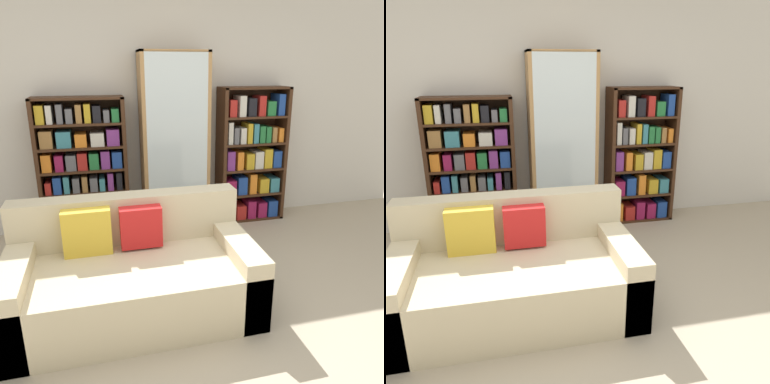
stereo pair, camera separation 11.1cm
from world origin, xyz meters
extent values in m
plane|color=tan|center=(0.00, 0.00, 0.00)|extent=(16.00, 16.00, 0.00)
cube|color=beige|center=(0.00, 2.37, 1.35)|extent=(6.44, 0.06, 2.70)
cube|color=beige|center=(-0.55, 0.56, 0.22)|extent=(1.81, 0.95, 0.44)
cube|color=beige|center=(-0.55, 0.94, 0.64)|extent=(1.81, 0.20, 0.40)
cube|color=beige|center=(-1.35, 0.56, 0.28)|extent=(0.20, 0.95, 0.56)
cube|color=beige|center=(0.26, 0.56, 0.28)|extent=(0.20, 0.95, 0.56)
cube|color=gold|center=(-0.87, 0.78, 0.62)|extent=(0.36, 0.12, 0.36)
cube|color=red|center=(-0.46, 0.78, 0.62)|extent=(0.32, 0.12, 0.32)
cube|color=#3D2314|center=(-1.35, 2.16, 0.76)|extent=(0.04, 0.32, 1.52)
cube|color=#3D2314|center=(-0.46, 2.16, 0.76)|extent=(0.04, 0.32, 1.52)
cube|color=#3D2314|center=(-0.90, 2.16, 1.51)|extent=(0.93, 0.32, 0.02)
cube|color=#3D2314|center=(-0.90, 2.16, 0.01)|extent=(0.93, 0.32, 0.02)
cube|color=#3D2314|center=(-0.90, 2.31, 0.76)|extent=(0.93, 0.01, 1.52)
cube|color=#3D2314|center=(-0.90, 2.16, 0.27)|extent=(0.85, 0.32, 0.02)
cube|color=#3D2314|center=(-0.90, 2.16, 0.52)|extent=(0.85, 0.32, 0.02)
cube|color=#3D2314|center=(-0.90, 2.16, 0.76)|extent=(0.85, 0.32, 0.02)
cube|color=#3D2314|center=(-0.90, 2.16, 1.01)|extent=(0.85, 0.32, 0.02)
cube|color=#3D2314|center=(-0.90, 2.16, 1.25)|extent=(0.85, 0.32, 0.02)
cube|color=orange|center=(-1.27, 2.15, 0.10)|extent=(0.07, 0.24, 0.15)
cube|color=#1E4293|center=(-1.17, 2.15, 0.10)|extent=(0.09, 0.24, 0.15)
cube|color=beige|center=(-1.06, 2.15, 0.11)|extent=(0.06, 0.24, 0.18)
cube|color=olive|center=(-0.96, 2.15, 0.11)|extent=(0.07, 0.24, 0.18)
cube|color=gold|center=(-0.85, 2.15, 0.10)|extent=(0.06, 0.24, 0.16)
cube|color=teal|center=(-0.75, 2.15, 0.10)|extent=(0.07, 0.24, 0.16)
cube|color=black|center=(-0.64, 2.15, 0.12)|extent=(0.06, 0.24, 0.19)
cube|color=beige|center=(-0.54, 2.15, 0.11)|extent=(0.07, 0.24, 0.17)
cube|color=black|center=(-1.27, 2.15, 0.38)|extent=(0.09, 0.24, 0.19)
cube|color=#7A3384|center=(-1.16, 2.15, 0.35)|extent=(0.07, 0.24, 0.15)
cube|color=teal|center=(-1.06, 2.15, 0.36)|extent=(0.07, 0.24, 0.16)
cube|color=gold|center=(-0.96, 2.15, 0.35)|extent=(0.07, 0.24, 0.14)
cube|color=gold|center=(-0.85, 2.15, 0.35)|extent=(0.07, 0.24, 0.13)
cube|color=black|center=(-0.75, 2.15, 0.35)|extent=(0.08, 0.24, 0.14)
cube|color=#8E1947|center=(-0.65, 2.15, 0.36)|extent=(0.08, 0.24, 0.16)
cube|color=beige|center=(-0.54, 2.15, 0.37)|extent=(0.07, 0.24, 0.18)
cube|color=#AD231E|center=(-1.28, 2.15, 0.59)|extent=(0.06, 0.24, 0.13)
cube|color=#1E4293|center=(-1.18, 2.15, 0.62)|extent=(0.08, 0.24, 0.18)
cube|color=teal|center=(-1.09, 2.15, 0.62)|extent=(0.06, 0.24, 0.18)
cube|color=#5B5B60|center=(-0.99, 2.15, 0.61)|extent=(0.07, 0.24, 0.16)
cube|color=olive|center=(-0.90, 2.15, 0.61)|extent=(0.06, 0.24, 0.17)
cube|color=#5B5B60|center=(-0.81, 2.15, 0.60)|extent=(0.08, 0.24, 0.15)
cube|color=teal|center=(-0.72, 2.15, 0.60)|extent=(0.06, 0.24, 0.14)
cube|color=#7A3384|center=(-0.63, 2.15, 0.62)|extent=(0.06, 0.24, 0.19)
cube|color=black|center=(-0.54, 2.15, 0.62)|extent=(0.06, 0.24, 0.19)
cube|color=orange|center=(-1.26, 2.15, 0.86)|extent=(0.09, 0.24, 0.18)
cube|color=#8E1947|center=(-1.14, 2.15, 0.86)|extent=(0.08, 0.24, 0.17)
cube|color=#5B5B60|center=(-1.02, 2.15, 0.85)|extent=(0.10, 0.24, 0.16)
cube|color=#AD231E|center=(-0.91, 2.15, 0.86)|extent=(0.10, 0.24, 0.18)
cube|color=#237038|center=(-0.79, 2.15, 0.86)|extent=(0.10, 0.24, 0.17)
cube|color=#7A3384|center=(-0.67, 2.15, 0.87)|extent=(0.09, 0.24, 0.19)
cube|color=#1E4293|center=(-0.55, 2.15, 0.86)|extent=(0.10, 0.24, 0.18)
cube|color=olive|center=(-1.24, 2.15, 1.11)|extent=(0.12, 0.24, 0.18)
cube|color=teal|center=(-1.07, 2.15, 1.10)|extent=(0.14, 0.24, 0.17)
cube|color=orange|center=(-0.90, 2.15, 1.09)|extent=(0.12, 0.24, 0.13)
cube|color=beige|center=(-0.73, 2.15, 1.09)|extent=(0.14, 0.24, 0.14)
cube|color=#7A3384|center=(-0.57, 2.15, 1.10)|extent=(0.13, 0.24, 0.17)
cube|color=gold|center=(-1.27, 2.15, 1.36)|extent=(0.08, 0.24, 0.19)
cube|color=beige|center=(-1.18, 2.15, 1.36)|extent=(0.06, 0.24, 0.18)
cube|color=#5B5B60|center=(-1.08, 2.15, 1.36)|extent=(0.06, 0.24, 0.19)
cube|color=#5B5B60|center=(-0.99, 2.15, 1.34)|extent=(0.07, 0.24, 0.15)
cube|color=olive|center=(-0.90, 2.15, 1.36)|extent=(0.06, 0.24, 0.19)
cube|color=gold|center=(-0.81, 2.15, 1.36)|extent=(0.06, 0.24, 0.19)
cube|color=black|center=(-0.72, 2.15, 1.35)|extent=(0.08, 0.24, 0.17)
cube|color=#5B5B60|center=(-0.63, 2.15, 1.33)|extent=(0.06, 0.24, 0.12)
cube|color=#237038|center=(-0.54, 2.15, 1.33)|extent=(0.07, 0.24, 0.14)
cube|color=#AD7F4C|center=(-0.25, 2.14, 0.99)|extent=(0.04, 0.36, 1.98)
cube|color=#AD7F4C|center=(0.45, 2.14, 0.99)|extent=(0.04, 0.36, 1.98)
cube|color=#AD7F4C|center=(0.10, 2.14, 1.97)|extent=(0.74, 0.36, 0.02)
cube|color=#AD7F4C|center=(0.10, 2.14, 0.01)|extent=(0.74, 0.36, 0.02)
cube|color=#AD7F4C|center=(0.10, 2.31, 0.99)|extent=(0.74, 0.01, 1.98)
cube|color=silver|center=(0.10, 1.96, 0.99)|extent=(0.66, 0.01, 1.95)
cube|color=#AD7F4C|center=(0.10, 2.14, 0.41)|extent=(0.66, 0.32, 0.02)
cube|color=#AD7F4C|center=(0.10, 2.14, 0.80)|extent=(0.66, 0.32, 0.02)
cube|color=#AD7F4C|center=(0.10, 2.14, 1.18)|extent=(0.66, 0.32, 0.02)
cube|color=#AD7F4C|center=(0.10, 2.14, 1.57)|extent=(0.66, 0.32, 0.02)
cylinder|color=silver|center=(-0.10, 2.13, 0.06)|extent=(0.01, 0.01, 0.07)
cone|color=silver|center=(-0.10, 2.13, 0.14)|extent=(0.09, 0.09, 0.09)
cylinder|color=silver|center=(0.10, 2.15, 0.06)|extent=(0.01, 0.01, 0.07)
cone|color=silver|center=(0.10, 2.15, 0.14)|extent=(0.09, 0.09, 0.09)
cylinder|color=silver|center=(0.31, 2.12, 0.06)|extent=(0.01, 0.01, 0.07)
cone|color=silver|center=(0.31, 2.12, 0.14)|extent=(0.09, 0.09, 0.09)
cylinder|color=silver|center=(-0.15, 2.13, 0.46)|extent=(0.01, 0.01, 0.08)
cone|color=silver|center=(-0.15, 2.13, 0.54)|extent=(0.09, 0.09, 0.09)
cylinder|color=silver|center=(-0.02, 2.12, 0.46)|extent=(0.01, 0.01, 0.08)
cone|color=silver|center=(-0.02, 2.12, 0.54)|extent=(0.09, 0.09, 0.09)
cylinder|color=silver|center=(0.10, 2.15, 0.46)|extent=(0.01, 0.01, 0.08)
cone|color=silver|center=(0.10, 2.15, 0.54)|extent=(0.09, 0.09, 0.09)
cylinder|color=silver|center=(0.23, 2.14, 0.46)|extent=(0.01, 0.01, 0.08)
cone|color=silver|center=(0.23, 2.14, 0.54)|extent=(0.09, 0.09, 0.09)
cylinder|color=silver|center=(0.35, 2.16, 0.46)|extent=(0.01, 0.01, 0.08)
cone|color=silver|center=(0.35, 2.16, 0.54)|extent=(0.09, 0.09, 0.09)
cylinder|color=silver|center=(-0.13, 2.16, 0.84)|extent=(0.01, 0.01, 0.06)
cone|color=silver|center=(-0.13, 2.16, 0.91)|extent=(0.09, 0.09, 0.08)
cylinder|color=silver|center=(0.03, 2.14, 0.84)|extent=(0.01, 0.01, 0.06)
cone|color=silver|center=(0.03, 2.14, 0.91)|extent=(0.09, 0.09, 0.08)
cylinder|color=silver|center=(0.18, 2.14, 0.84)|extent=(0.01, 0.01, 0.06)
cone|color=silver|center=(0.18, 2.14, 0.91)|extent=(0.09, 0.09, 0.08)
cylinder|color=silver|center=(0.34, 2.13, 0.84)|extent=(0.01, 0.01, 0.06)
cone|color=silver|center=(0.34, 2.13, 0.91)|extent=(0.09, 0.09, 0.08)
cylinder|color=silver|center=(-0.16, 2.13, 1.24)|extent=(0.01, 0.01, 0.09)
cone|color=silver|center=(-0.16, 2.13, 1.33)|extent=(0.07, 0.07, 0.11)
cylinder|color=silver|center=(-0.05, 2.12, 1.24)|extent=(0.01, 0.01, 0.09)
cone|color=silver|center=(-0.05, 2.12, 1.33)|extent=(0.07, 0.07, 0.11)
cylinder|color=silver|center=(0.05, 2.14, 1.24)|extent=(0.01, 0.01, 0.09)
cone|color=silver|center=(0.05, 2.14, 1.33)|extent=(0.07, 0.07, 0.11)
cylinder|color=silver|center=(0.16, 2.12, 1.24)|extent=(0.01, 0.01, 0.09)
cone|color=silver|center=(0.16, 2.12, 1.33)|extent=(0.07, 0.07, 0.11)
cylinder|color=silver|center=(0.26, 2.15, 1.24)|extent=(0.01, 0.01, 0.09)
cone|color=silver|center=(0.26, 2.15, 1.33)|extent=(0.07, 0.07, 0.11)
cylinder|color=silver|center=(0.36, 2.13, 1.24)|extent=(0.01, 0.01, 0.09)
cone|color=silver|center=(0.36, 2.13, 1.33)|extent=(0.07, 0.07, 0.11)
cylinder|color=silver|center=(-0.10, 2.14, 1.62)|extent=(0.01, 0.01, 0.09)
cone|color=silver|center=(-0.10, 2.14, 1.72)|extent=(0.09, 0.09, 0.11)
cylinder|color=silver|center=(0.10, 2.13, 1.62)|extent=(0.01, 0.01, 0.09)
cone|color=silver|center=(0.10, 2.13, 1.72)|extent=(0.09, 0.09, 0.11)
cylinder|color=silver|center=(0.31, 2.15, 1.62)|extent=(0.01, 0.01, 0.09)
cone|color=silver|center=(0.31, 2.15, 1.72)|extent=(0.09, 0.09, 0.11)
cube|color=#3D2314|center=(0.66, 2.16, 0.80)|extent=(0.04, 0.32, 1.60)
cube|color=#3D2314|center=(1.43, 2.16, 0.80)|extent=(0.04, 0.32, 1.60)
cube|color=#3D2314|center=(1.05, 2.16, 1.58)|extent=(0.80, 0.32, 0.02)
cube|color=#3D2314|center=(1.05, 2.16, 0.01)|extent=(0.80, 0.32, 0.02)
cube|color=#3D2314|center=(1.05, 2.31, 0.80)|extent=(0.80, 0.01, 1.60)
cube|color=#3D2314|center=(1.05, 2.16, 0.33)|extent=(0.72, 0.32, 0.02)
cube|color=#3D2314|center=(1.05, 2.16, 0.64)|extent=(0.72, 0.32, 0.02)
cube|color=#3D2314|center=(1.05, 2.16, 0.95)|extent=(0.72, 0.32, 0.02)
cube|color=#3D2314|center=(1.05, 2.16, 1.26)|extent=(0.72, 0.32, 0.02)
cube|color=orange|center=(0.77, 2.15, 0.13)|extent=(0.09, 0.24, 0.22)
cube|color=#AD231E|center=(0.91, 2.15, 0.11)|extent=(0.12, 0.24, 0.17)
cube|color=#8E1947|center=(1.04, 2.15, 0.13)|extent=(0.10, 0.24, 0.22)
cube|color=#8E1947|center=(1.18, 2.15, 0.12)|extent=(0.11, 0.24, 0.19)
cube|color=#1E4293|center=(1.33, 2.15, 0.12)|extent=(0.12, 0.24, 0.20)
cube|color=#8E1947|center=(0.77, 2.15, 0.44)|extent=(0.12, 0.24, 0.18)
cube|color=#1E4293|center=(0.91, 2.15, 0.45)|extent=(0.11, 0.24, 0.21)
cube|color=orange|center=(1.04, 2.15, 0.47)|extent=(0.09, 0.24, 0.24)
cube|color=gold|center=(1.19, 2.15, 0.43)|extent=(0.11, 0.24, 0.18)
cube|color=teal|center=(1.33, 2.15, 0.43)|extent=(0.11, 0.24, 0.17)
cube|color=#7A3384|center=(0.75, 2.15, 0.77)|extent=(0.09, 0.24, 0.22)
cube|color=orange|center=(0.87, 2.15, 0.76)|extent=(0.07, 0.24, 0.21)
cube|color=gold|center=(0.99, 2.15, 0.75)|extent=(0.09, 0.24, 0.19)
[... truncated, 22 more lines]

